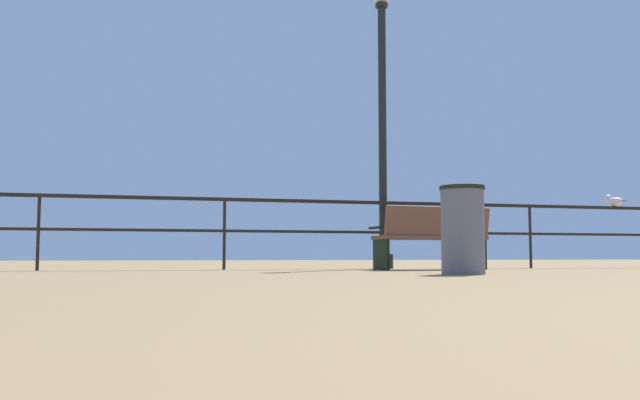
{
  "coord_description": "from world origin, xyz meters",
  "views": [
    {
      "loc": [
        -3.65,
        0.34,
        0.19
      ],
      "look_at": [
        -1.18,
        9.39,
        0.97
      ],
      "focal_mm": 38.05,
      "sensor_mm": 36.0,
      "label": 1
    }
  ],
  "objects_px": {
    "lamppost_center": "(382,103)",
    "bench_near_left": "(433,235)",
    "trash_bin": "(463,230)",
    "seagull_on_rail": "(614,201)"
  },
  "relations": [
    {
      "from": "lamppost_center",
      "to": "bench_near_left",
      "type": "bearing_deg",
      "value": -70.52
    },
    {
      "from": "seagull_on_rail",
      "to": "lamppost_center",
      "type": "bearing_deg",
      "value": 178.14
    },
    {
      "from": "seagull_on_rail",
      "to": "trash_bin",
      "type": "xyz_separation_m",
      "value": [
        -4.4,
        -3.13,
        -0.64
      ]
    },
    {
      "from": "trash_bin",
      "to": "seagull_on_rail",
      "type": "bearing_deg",
      "value": 35.47
    },
    {
      "from": "seagull_on_rail",
      "to": "trash_bin",
      "type": "distance_m",
      "value": 5.44
    },
    {
      "from": "bench_near_left",
      "to": "seagull_on_rail",
      "type": "xyz_separation_m",
      "value": [
        3.7,
        0.88,
        0.62
      ]
    },
    {
      "from": "bench_near_left",
      "to": "lamppost_center",
      "type": "bearing_deg",
      "value": 109.48
    },
    {
      "from": "bench_near_left",
      "to": "trash_bin",
      "type": "xyz_separation_m",
      "value": [
        -0.7,
        -2.26,
        -0.02
      ]
    },
    {
      "from": "bench_near_left",
      "to": "trash_bin",
      "type": "bearing_deg",
      "value": -107.29
    },
    {
      "from": "trash_bin",
      "to": "lamppost_center",
      "type": "bearing_deg",
      "value": 83.96
    }
  ]
}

